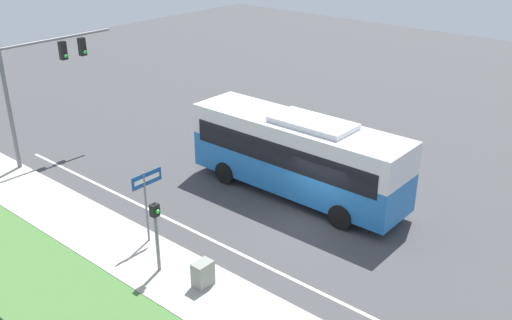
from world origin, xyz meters
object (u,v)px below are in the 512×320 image
bus (297,152)px  street_sign (147,193)px  utility_cabinet (203,274)px  pedestrian_signal (156,226)px  signal_gantry (41,74)px

bus → street_sign: bearing=164.9°
street_sign → utility_cabinet: 3.98m
bus → pedestrian_signal: (-7.93, 0.05, -0.15)m
pedestrian_signal → utility_cabinet: (0.37, -1.80, -1.31)m
bus → utility_cabinet: (-7.56, -1.75, -1.47)m
signal_gantry → pedestrian_signal: signal_gantry is taller
bus → street_sign: 7.08m
bus → pedestrian_signal: size_ratio=3.71×
pedestrian_signal → utility_cabinet: size_ratio=3.03×
signal_gantry → street_sign: (-2.03, -10.02, -2.28)m
street_sign → utility_cabinet: size_ratio=3.30×
signal_gantry → street_sign: signal_gantry is taller
pedestrian_signal → street_sign: bearing=58.5°
pedestrian_signal → bus: bearing=-0.3°
street_sign → signal_gantry: bearing=78.5°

